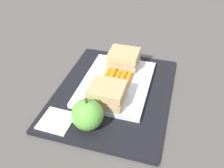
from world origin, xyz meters
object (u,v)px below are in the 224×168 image
food_tray (116,83)px  sandwich_half_left (124,59)px  carrot_sticks_bundle (116,80)px  paper_napkin (56,121)px  apple (87,115)px  sandwich_half_right (107,94)px

food_tray → sandwich_half_left: 0.08m
sandwich_half_left → carrot_sticks_bundle: bearing=-0.1°
paper_napkin → apple: bearing=95.5°
food_tray → sandwich_half_left: bearing=180.0°
carrot_sticks_bundle → food_tray: bearing=170.0°
food_tray → carrot_sticks_bundle: size_ratio=2.98×
food_tray → paper_napkin: (0.16, -0.09, -0.00)m
food_tray → sandwich_half_right: (0.08, 0.00, 0.03)m
sandwich_half_right → carrot_sticks_bundle: 0.08m
food_tray → sandwich_half_right: size_ratio=2.88×
apple → food_tray: bearing=172.7°
sandwich_half_left → paper_napkin: (0.24, -0.09, -0.03)m
sandwich_half_left → carrot_sticks_bundle: sandwich_half_left is taller
sandwich_half_left → paper_napkin: 0.26m
sandwich_half_right → apple: size_ratio=1.02×
food_tray → sandwich_half_right: 0.08m
carrot_sticks_bundle → paper_napkin: 0.18m
carrot_sticks_bundle → paper_napkin: carrot_sticks_bundle is taller
sandwich_half_right → food_tray: bearing=180.0°
sandwich_half_right → apple: (0.08, -0.02, -0.00)m
carrot_sticks_bundle → apple: (0.15, -0.02, 0.01)m
food_tray → sandwich_half_left: sandwich_half_left is taller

